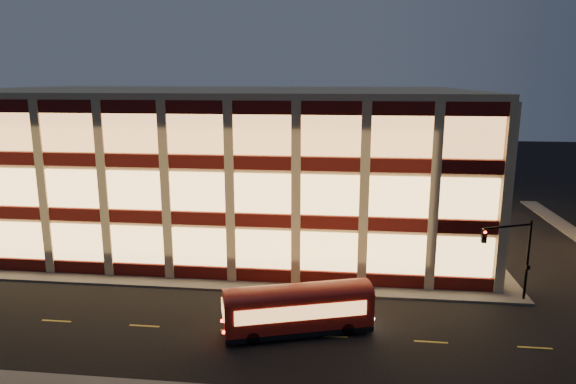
# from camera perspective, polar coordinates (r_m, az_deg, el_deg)

# --- Properties ---
(ground) EXTENTS (200.00, 200.00, 0.00)m
(ground) POSITION_cam_1_polar(r_m,az_deg,el_deg) (39.80, -9.66, -10.69)
(ground) COLOR black
(ground) RESTS_ON ground
(sidewalk_office_south) EXTENTS (54.00, 2.00, 0.15)m
(sidewalk_office_south) POSITION_cam_1_polar(r_m,az_deg,el_deg) (41.54, -13.32, -9.73)
(sidewalk_office_south) COLOR #514F4C
(sidewalk_office_south) RESTS_ON ground
(sidewalk_office_east) EXTENTS (2.00, 30.00, 0.15)m
(sidewalk_office_east) POSITION_cam_1_polar(r_m,az_deg,el_deg) (55.70, 19.16, -4.33)
(sidewalk_office_east) COLOR #514F4C
(sidewalk_office_east) RESTS_ON ground
(office_building) EXTENTS (50.45, 30.45, 14.50)m
(office_building) POSITION_cam_1_polar(r_m,az_deg,el_deg) (54.34, -7.98, 3.60)
(office_building) COLOR tan
(office_building) RESTS_ON ground
(traffic_signal_far) EXTENTS (3.79, 1.87, 6.00)m
(traffic_signal_far) POSITION_cam_1_polar(r_m,az_deg,el_deg) (38.87, 23.67, -5.71)
(traffic_signal_far) COLOR black
(traffic_signal_far) RESTS_ON ground
(trolley_bus) EXTENTS (9.47, 4.98, 3.12)m
(trolley_bus) POSITION_cam_1_polar(r_m,az_deg,el_deg) (32.61, 1.10, -12.59)
(trolley_bus) COLOR #9B1108
(trolley_bus) RESTS_ON ground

